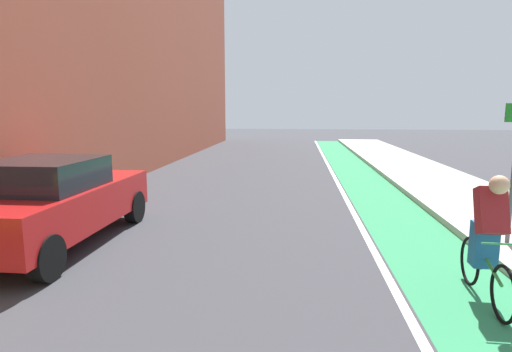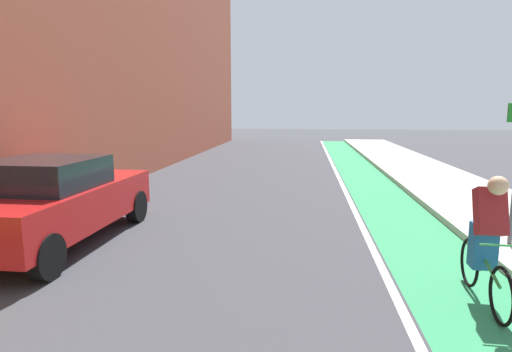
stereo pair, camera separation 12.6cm
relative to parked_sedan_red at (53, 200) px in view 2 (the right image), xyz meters
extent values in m
plane|color=#38383D|center=(3.10, 5.42, -0.78)|extent=(80.27, 80.27, 0.00)
cube|color=#2D8451|center=(6.44, 7.42, -0.78)|extent=(1.60, 36.49, 0.00)
cube|color=white|center=(5.54, 7.42, -0.78)|extent=(0.12, 36.49, 0.00)
cube|color=#A8A59E|center=(8.69, 7.42, -0.71)|extent=(2.90, 36.49, 0.14)
cube|color=#9E4C38|center=(-2.85, 7.42, 4.50)|extent=(3.00, 36.49, 10.57)
cube|color=red|center=(0.00, 0.04, -0.10)|extent=(1.85, 4.23, 0.70)
cube|color=black|center=(0.00, -0.17, 0.47)|extent=(1.62, 1.78, 0.55)
cylinder|color=black|center=(-0.82, 1.61, -0.45)|extent=(0.22, 0.66, 0.66)
cylinder|color=black|center=(0.84, 1.60, -0.45)|extent=(0.22, 0.66, 0.66)
cylinder|color=black|center=(0.82, -1.52, -0.45)|extent=(0.22, 0.66, 0.66)
torus|color=black|center=(6.53, -2.10, -0.46)|extent=(0.07, 0.65, 0.65)
torus|color=black|center=(6.58, -1.05, -0.46)|extent=(0.07, 0.65, 0.65)
cylinder|color=#338C3F|center=(6.55, -1.57, -0.24)|extent=(0.08, 0.96, 0.33)
cylinder|color=#338C3F|center=(6.56, -1.39, -0.16)|extent=(0.04, 0.12, 0.55)
cylinder|color=#338C3F|center=(6.54, -2.02, 0.09)|extent=(0.48, 0.04, 0.02)
cube|color=#1E598C|center=(6.56, -1.47, -0.09)|extent=(0.29, 0.25, 0.56)
cube|color=maroon|center=(6.55, -1.59, 0.37)|extent=(0.34, 0.41, 0.60)
sphere|color=tan|center=(6.55, -1.75, 0.71)|extent=(0.22, 0.22, 0.22)
cube|color=#4C7247|center=(6.56, -1.47, 0.39)|extent=(0.27, 0.28, 0.39)
camera|label=1|loc=(4.24, -6.78, 1.56)|focal=29.72mm
camera|label=2|loc=(4.37, -6.76, 1.56)|focal=29.72mm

